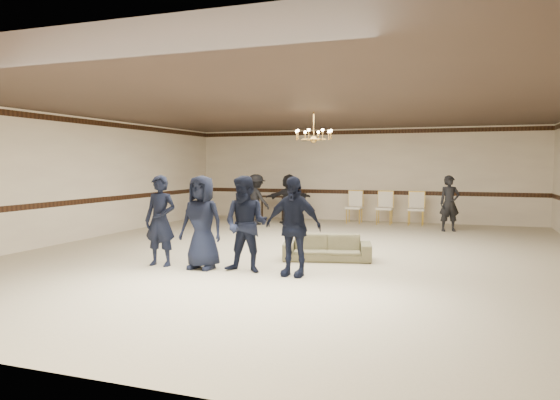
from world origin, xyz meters
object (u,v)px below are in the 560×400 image
at_px(boy_c, 246,224).
at_px(adult_right, 450,203).
at_px(boy_a, 160,221).
at_px(settee, 327,248).
at_px(adult_mid, 289,199).
at_px(console_table, 272,207).
at_px(boy_b, 202,222).
at_px(banquet_chair_right, 416,209).
at_px(adult_left, 256,199).
at_px(banquet_chair_left, 354,207).
at_px(banquet_chair_mid, 384,208).
at_px(chandelier, 314,126).
at_px(boy_d, 293,226).

relative_size(boy_c, adult_right, 1.07).
xyz_separation_m(boy_a, settee, (2.91, 1.63, -0.62)).
bearing_deg(adult_mid, console_table, -72.21).
distance_m(boy_b, adult_mid, 7.69).
bearing_deg(banquet_chair_right, boy_a, -120.29).
bearing_deg(adult_right, console_table, 146.39).
height_order(adult_left, banquet_chair_left, adult_left).
bearing_deg(banquet_chair_left, console_table, -179.22).
bearing_deg(boy_c, adult_right, 65.76).
bearing_deg(banquet_chair_left, adult_right, -15.77).
distance_m(adult_right, banquet_chair_mid, 2.35).
bearing_deg(adult_left, boy_a, 119.01).
distance_m(boy_c, adult_mid, 7.83).
bearing_deg(adult_right, adult_left, 161.66).
bearing_deg(boy_a, banquet_chair_mid, 68.03).
distance_m(chandelier, banquet_chair_right, 5.99).
bearing_deg(console_table, banquet_chair_mid, -7.70).
height_order(chandelier, adult_left, chandelier).
relative_size(banquet_chair_mid, banquet_chair_right, 1.00).
xyz_separation_m(boy_d, console_table, (-3.57, 8.57, -0.45)).
bearing_deg(boy_d, adult_left, 121.25).
distance_m(adult_left, banquet_chair_right, 5.17).
xyz_separation_m(adult_right, banquet_chair_left, (-3.04, 1.13, -0.29)).
bearing_deg(settee, boy_c, -137.27).
bearing_deg(boy_b, boy_a, -178.69).
relative_size(boy_c, boy_d, 1.00).
relative_size(boy_d, console_table, 1.74).
distance_m(boy_a, banquet_chair_mid, 8.94).
relative_size(boy_b, settee, 0.99).
relative_size(boy_a, boy_d, 1.00).
distance_m(boy_c, adult_left, 7.42).
height_order(boy_d, settee, boy_d).
distance_m(boy_a, boy_d, 2.70).
height_order(chandelier, console_table, chandelier).
xyz_separation_m(chandelier, adult_right, (3.01, 4.02, -2.05)).
distance_m(adult_left, adult_right, 6.01).
relative_size(banquet_chair_left, console_table, 1.06).
distance_m(boy_a, settee, 3.39).
distance_m(settee, adult_left, 6.52).
distance_m(banquet_chair_left, banquet_chair_right, 2.00).
bearing_deg(banquet_chair_mid, boy_b, -104.75).
xyz_separation_m(chandelier, banquet_chair_mid, (0.97, 5.15, -2.34)).
bearing_deg(console_table, banquet_chair_left, -8.65).
relative_size(adult_right, banquet_chair_mid, 1.53).
height_order(boy_b, settee, boy_b).
height_order(chandelier, banquet_chair_right, chandelier).
height_order(boy_d, adult_left, boy_d).
bearing_deg(boy_a, boy_d, -1.46).
distance_m(chandelier, boy_c, 3.80).
bearing_deg(adult_right, banquet_chair_right, 111.47).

